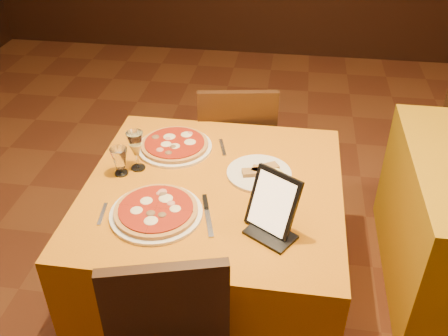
# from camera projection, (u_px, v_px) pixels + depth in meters

# --- Properties ---
(floor) EXTENTS (6.00, 7.00, 0.01)m
(floor) POSITION_uv_depth(u_px,v_px,m) (229.00, 315.00, 2.51)
(floor) COLOR #5E2D19
(floor) RESTS_ON ground
(main_table) EXTENTS (1.10, 1.10, 0.75)m
(main_table) POSITION_uv_depth(u_px,v_px,m) (214.00, 249.00, 2.36)
(main_table) COLOR #C8700C
(main_table) RESTS_ON floor
(chair_main_far) EXTENTS (0.42, 0.42, 0.91)m
(chair_main_far) POSITION_uv_depth(u_px,v_px,m) (235.00, 148.00, 2.95)
(chair_main_far) COLOR black
(chair_main_far) RESTS_ON floor
(pizza_near) EXTENTS (0.37, 0.37, 0.03)m
(pizza_near) POSITION_uv_depth(u_px,v_px,m) (156.00, 212.00, 1.98)
(pizza_near) COLOR white
(pizza_near) RESTS_ON main_table
(pizza_far) EXTENTS (0.36, 0.36, 0.03)m
(pizza_far) POSITION_uv_depth(u_px,v_px,m) (175.00, 146.00, 2.38)
(pizza_far) COLOR white
(pizza_far) RESTS_ON main_table
(cutlet_dish) EXTENTS (0.29, 0.29, 0.03)m
(cutlet_dish) POSITION_uv_depth(u_px,v_px,m) (259.00, 172.00, 2.20)
(cutlet_dish) COLOR white
(cutlet_dish) RESTS_ON main_table
(wine_glass) EXTENTS (0.09, 0.09, 0.19)m
(wine_glass) POSITION_uv_depth(u_px,v_px,m) (136.00, 151.00, 2.20)
(wine_glass) COLOR #F1E889
(wine_glass) RESTS_ON main_table
(water_glass) EXTENTS (0.08, 0.08, 0.13)m
(water_glass) POSITION_uv_depth(u_px,v_px,m) (120.00, 162.00, 2.18)
(water_glass) COLOR silver
(water_glass) RESTS_ON main_table
(tablet) EXTENTS (0.22, 0.19, 0.23)m
(tablet) POSITION_uv_depth(u_px,v_px,m) (273.00, 203.00, 1.86)
(tablet) COLOR black
(tablet) RESTS_ON main_table
(knife) EXTENTS (0.09, 0.24, 0.01)m
(knife) POSITION_uv_depth(u_px,v_px,m) (208.00, 216.00, 1.97)
(knife) COLOR silver
(knife) RESTS_ON main_table
(fork_near) EXTENTS (0.03, 0.14, 0.01)m
(fork_near) POSITION_uv_depth(u_px,v_px,m) (102.00, 214.00, 1.98)
(fork_near) COLOR silver
(fork_near) RESTS_ON main_table
(fork_far) EXTENTS (0.06, 0.15, 0.01)m
(fork_far) POSITION_uv_depth(u_px,v_px,m) (223.00, 147.00, 2.39)
(fork_far) COLOR silver
(fork_far) RESTS_ON main_table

